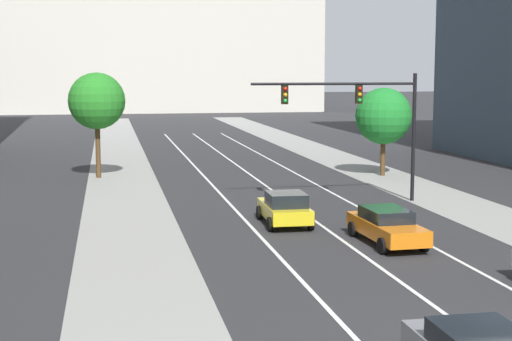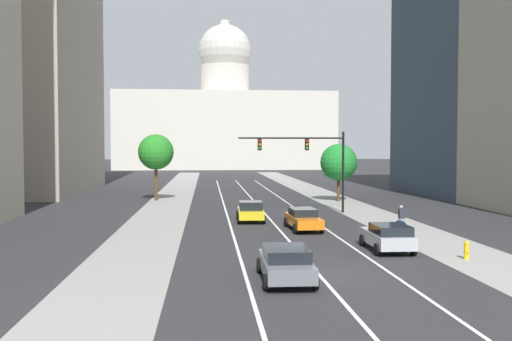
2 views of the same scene
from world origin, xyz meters
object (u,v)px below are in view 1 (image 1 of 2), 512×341
object	(u,v)px
street_tree_far_right	(384,116)
car_orange	(387,225)
capitol_building	(159,42)
street_tree_near_left	(97,101)
traffic_signal_mast	(363,110)
car_yellow	(285,208)

from	to	relation	value
street_tree_far_right	car_orange	bearing A→B (deg)	-109.78
capitol_building	street_tree_near_left	distance (m)	89.49
car_orange	street_tree_far_right	xyz separation A→B (m)	(7.01, 19.49, 3.22)
capitol_building	street_tree_near_left	bearing A→B (deg)	-96.44
car_orange	traffic_signal_mast	bearing A→B (deg)	-15.33
car_orange	street_tree_near_left	xyz separation A→B (m)	(-11.59, 21.97, 4.24)
capitol_building	street_tree_near_left	xyz separation A→B (m)	(-10.01, -88.63, -7.22)
car_orange	street_tree_near_left	distance (m)	25.20
car_orange	capitol_building	bearing A→B (deg)	-1.48
traffic_signal_mast	street_tree_near_left	world-z (taller)	street_tree_near_left
traffic_signal_mast	car_orange	bearing A→B (deg)	-103.04
capitol_building	car_yellow	distance (m)	106.75
street_tree_far_right	street_tree_near_left	size ratio (longest dim) A/B	0.85
car_yellow	street_tree_far_right	distance (m)	18.41
car_orange	street_tree_far_right	size ratio (longest dim) A/B	0.83
street_tree_near_left	car_yellow	bearing A→B (deg)	-64.28
street_tree_far_right	street_tree_near_left	world-z (taller)	street_tree_near_left
car_orange	street_tree_far_right	distance (m)	20.96
car_yellow	car_orange	size ratio (longest dim) A/B	0.86
street_tree_far_right	street_tree_near_left	xyz separation A→B (m)	(-18.60, 2.48, 1.03)
car_yellow	street_tree_near_left	distance (m)	19.87
car_yellow	street_tree_near_left	xyz separation A→B (m)	(-8.43, 17.49, 4.21)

